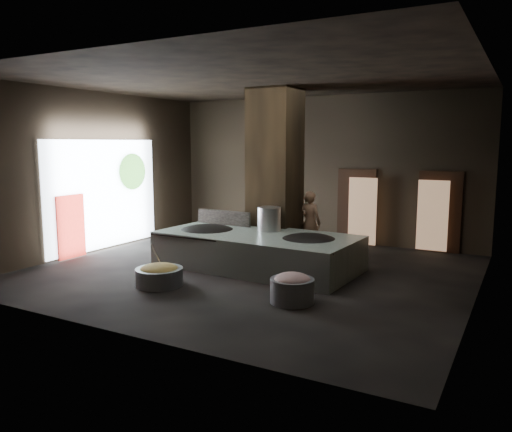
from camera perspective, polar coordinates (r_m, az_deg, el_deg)
The scene contains 28 objects.
floor at distance 12.13m, azimuth -0.65°, elevation -6.51°, with size 10.00×9.00×0.10m, color black.
ceiling at distance 11.82m, azimuth -0.68°, elevation 15.58°, with size 10.00×9.00×0.10m, color black.
back_wall at distance 15.87m, azimuth 7.48°, elevation 5.34°, with size 10.00×0.10×4.50m, color black.
front_wall at distance 8.12m, azimuth -16.67°, elevation 2.27°, with size 10.00×0.10×4.50m, color black.
left_wall at distance 14.90m, azimuth -17.89°, elevation 4.82°, with size 0.10×9.00×4.50m, color black.
right_wall at distance 10.27m, azimuth 24.73°, elevation 3.05°, with size 0.10×9.00×4.50m, color black.
pillar at distance 13.57m, azimuth 2.19°, elevation 4.91°, with size 1.20×1.20×4.50m, color black.
hearth_platform at distance 12.36m, azimuth 0.12°, elevation -3.97°, with size 4.89×2.34×0.85m, color #9CAD9D.
platform_cap at distance 12.28m, azimuth 0.12°, elevation -2.19°, with size 4.78×2.29×0.03m, color black.
wok_left at distance 13.00m, azimuth -5.61°, elevation -1.94°, with size 1.54×1.54×0.42m, color black.
wok_left_rim at distance 12.99m, azimuth -5.61°, elevation -1.63°, with size 1.57×1.57×0.05m, color black.
wok_right at distance 11.76m, azimuth 6.02°, elevation -3.03°, with size 1.43×1.43×0.40m, color black.
wok_right_rim at distance 11.75m, azimuth 6.03°, elevation -2.70°, with size 1.47×1.47×0.05m, color black.
stock_pot at distance 12.68m, azimuth 1.51°, elevation -0.41°, with size 0.59×0.59×0.64m, color #ACB0B4.
splash_guard at distance 13.61m, azimuth -3.72°, elevation -0.25°, with size 1.70×0.06×0.42m, color black.
cook at distance 13.85m, azimuth 6.17°, elevation -0.76°, with size 0.64×0.41×1.76m, color #A17352.
veg_basin at distance 11.09m, azimuth -10.99°, elevation -6.83°, with size 1.02×1.02×0.38m, color slate.
veg_fill at distance 11.05m, azimuth -11.01°, elevation -6.02°, with size 0.84×0.84×0.26m, color #87994A.
ladle at distance 11.20m, azimuth -11.14°, elevation -4.76°, with size 0.03×0.03×0.80m, color #ACB0B4.
meat_basin at distance 9.76m, azimuth 4.15°, elevation -8.50°, with size 0.86×0.86×0.47m, color slate.
meat_fill at distance 9.70m, azimuth 4.17°, elevation -7.29°, with size 0.71×0.71×0.27m, color #A86664.
doorway_near at distance 15.48m, azimuth 11.40°, elevation 0.90°, with size 1.18×0.08×2.38m, color black.
doorway_near_glow at distance 15.17m, azimuth 12.06°, elevation 0.54°, with size 0.84×0.04×2.00m, color #8C6647.
doorway_far at distance 14.95m, azimuth 20.21°, elevation 0.29°, with size 1.18×0.08×2.38m, color black.
doorway_far_glow at distance 14.78m, azimuth 19.52°, elevation 0.04°, with size 0.84×0.04×1.98m, color #8C6647.
left_opening at distance 15.01m, azimuth -16.97°, elevation 2.40°, with size 0.04×4.20×3.10m, color white.
pavilion_sliver at distance 14.19m, azimuth -20.39°, elevation -1.15°, with size 0.05×0.90×1.70m, color maroon.
tree_silhouette at distance 15.68m, azimuth -13.92°, elevation 4.95°, with size 0.28×1.10×1.10m, color #194714.
Camera 1 is at (5.77, -10.21, 3.06)m, focal length 35.00 mm.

